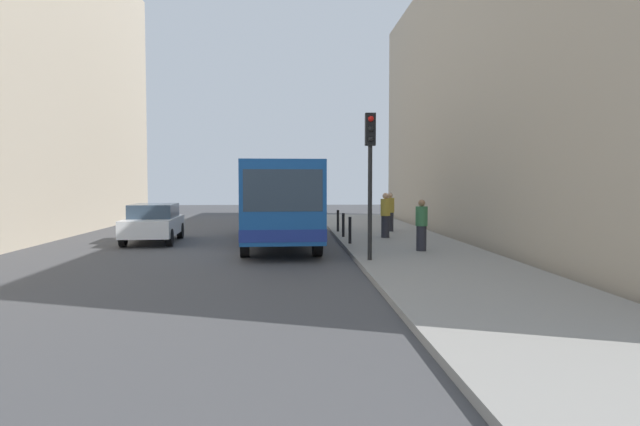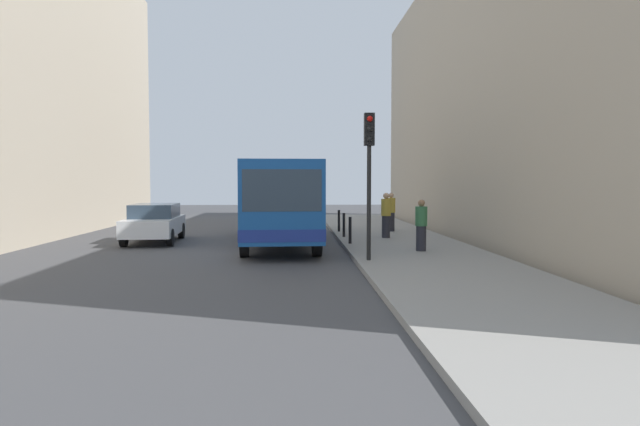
% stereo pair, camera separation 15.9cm
% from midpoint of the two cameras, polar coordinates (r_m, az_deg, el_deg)
% --- Properties ---
extents(ground_plane, '(80.00, 80.00, 0.00)m').
position_cam_midpoint_polar(ground_plane, '(18.94, -7.20, -4.05)').
color(ground_plane, '#424244').
extents(sidewalk, '(4.40, 40.00, 0.15)m').
position_cam_midpoint_polar(sidewalk, '(19.31, 9.03, -3.70)').
color(sidewalk, gray).
rests_on(sidewalk, ground).
extents(building_right, '(7.00, 32.00, 12.14)m').
position_cam_midpoint_polar(building_right, '(25.18, 21.13, 11.39)').
color(building_right, '#B2A38C').
rests_on(building_right, ground).
extents(bus, '(3.03, 11.13, 3.00)m').
position_cam_midpoint_polar(bus, '(22.09, -4.40, 1.48)').
color(bus, '#19519E').
rests_on(bus, ground).
extents(car_beside_bus, '(2.06, 4.49, 1.48)m').
position_cam_midpoint_polar(car_beside_bus, '(23.33, -16.22, -0.87)').
color(car_beside_bus, silver).
rests_on(car_beside_bus, ground).
extents(traffic_light, '(0.28, 0.33, 4.10)m').
position_cam_midpoint_polar(traffic_light, '(16.25, 4.68, 5.40)').
color(traffic_light, black).
rests_on(traffic_light, sidewalk).
extents(bollard_near, '(0.11, 0.11, 0.95)m').
position_cam_midpoint_polar(bollard_near, '(20.61, 2.74, -1.70)').
color(bollard_near, black).
rests_on(bollard_near, sidewalk).
extents(bollard_mid, '(0.11, 0.11, 0.95)m').
position_cam_midpoint_polar(bollard_mid, '(23.09, 2.11, -1.18)').
color(bollard_mid, black).
rests_on(bollard_mid, sidewalk).
extents(bollard_far, '(0.11, 0.11, 0.95)m').
position_cam_midpoint_polar(bollard_far, '(25.58, 1.60, -0.76)').
color(bollard_far, black).
rests_on(bollard_far, sidewalk).
extents(pedestrian_near_signal, '(0.38, 0.38, 1.63)m').
position_cam_midpoint_polar(pedestrian_near_signal, '(18.66, 9.71, -1.21)').
color(pedestrian_near_signal, '#26262D').
rests_on(pedestrian_near_signal, sidewalk).
extents(pedestrian_mid_sidewalk, '(0.38, 0.38, 1.76)m').
position_cam_midpoint_polar(pedestrian_mid_sidewalk, '(22.85, 6.25, -0.22)').
color(pedestrian_mid_sidewalk, '#26262D').
rests_on(pedestrian_mid_sidewalk, sidewalk).
extents(pedestrian_far_sidewalk, '(0.38, 0.38, 1.71)m').
position_cam_midpoint_polar(pedestrian_far_sidewalk, '(25.83, 6.71, 0.09)').
color(pedestrian_far_sidewalk, '#26262D').
rests_on(pedestrian_far_sidewalk, sidewalk).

